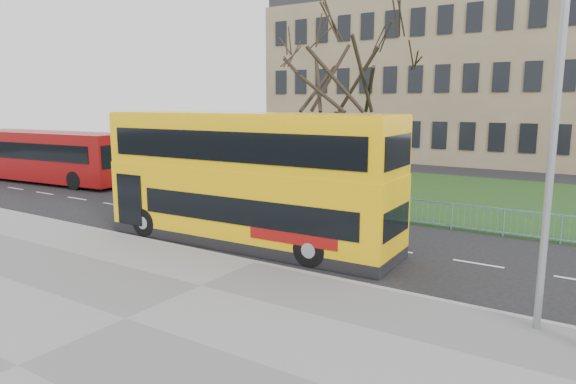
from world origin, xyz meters
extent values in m
plane|color=black|center=(0.00, 0.00, 0.00)|extent=(120.00, 120.00, 0.00)
cube|color=slate|center=(0.00, -6.75, 0.06)|extent=(80.00, 10.50, 0.12)
cube|color=gray|center=(0.00, -1.55, 0.07)|extent=(80.00, 0.20, 0.14)
cube|color=#1A3914|center=(0.00, 14.30, 0.04)|extent=(80.00, 15.40, 0.08)
cube|color=#7F6D51|center=(-5.00, 35.00, 7.00)|extent=(30.00, 15.00, 14.00)
cube|color=yellow|center=(-1.77, 0.40, 1.44)|extent=(11.38, 3.05, 2.10)
cube|color=yellow|center=(-1.77, 0.40, 2.67)|extent=(11.38, 3.05, 0.36)
cube|color=yellow|center=(-1.77, 0.40, 3.79)|extent=(11.32, 2.99, 1.88)
cube|color=black|center=(-1.08, -0.93, 1.52)|extent=(8.71, 0.32, 0.91)
cube|color=black|center=(-1.72, -0.93, 3.70)|extent=(10.39, 0.37, 1.02)
cylinder|color=black|center=(-5.76, -0.94, 0.56)|extent=(1.13, 0.34, 1.12)
cylinder|color=black|center=(1.55, -0.71, 0.56)|extent=(1.13, 0.34, 1.12)
cube|color=maroon|center=(-21.52, 5.08, 1.75)|extent=(12.62, 3.89, 3.05)
cube|color=black|center=(-21.40, 3.66, 2.15)|extent=(10.69, 0.97, 1.02)
cylinder|color=black|center=(-17.47, 4.13, 0.56)|extent=(1.15, 0.39, 1.13)
cylinder|color=gray|center=(8.29, -2.00, 4.29)|extent=(0.17, 0.17, 8.33)
camera|label=1|loc=(9.46, -14.30, 5.20)|focal=32.00mm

